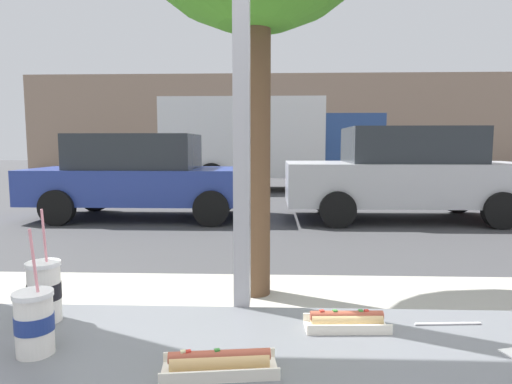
{
  "coord_description": "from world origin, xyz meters",
  "views": [
    {
      "loc": [
        0.1,
        -1.29,
        1.44
      ],
      "look_at": [
        -0.07,
        3.06,
        0.96
      ],
      "focal_mm": 30.58,
      "sensor_mm": 36.0,
      "label": 1
    }
  ],
  "objects_px": {
    "soda_cup_right": "(44,290)",
    "box_truck": "(267,141)",
    "parked_car_silver": "(406,173)",
    "hotdog_tray_near": "(220,362)",
    "soda_cup_left": "(34,322)",
    "parked_car_blue": "(144,176)",
    "hotdog_tray_far": "(346,321)"
  },
  "relations": [
    {
      "from": "hotdog_tray_near",
      "to": "box_truck",
      "type": "relative_size",
      "value": 0.04
    },
    {
      "from": "soda_cup_right",
      "to": "hotdog_tray_far",
      "type": "xyz_separation_m",
      "value": [
        0.87,
        -0.02,
        -0.07
      ]
    },
    {
      "from": "parked_car_silver",
      "to": "box_truck",
      "type": "bearing_deg",
      "value": 116.29
    },
    {
      "from": "parked_car_blue",
      "to": "hotdog_tray_near",
      "type": "bearing_deg",
      "value": -72.2
    },
    {
      "from": "soda_cup_left",
      "to": "parked_car_silver",
      "type": "xyz_separation_m",
      "value": [
        3.12,
        7.4,
        -0.12
      ]
    },
    {
      "from": "soda_cup_right",
      "to": "parked_car_blue",
      "type": "bearing_deg",
      "value": 104.45
    },
    {
      "from": "box_truck",
      "to": "parked_car_blue",
      "type": "bearing_deg",
      "value": -113.14
    },
    {
      "from": "box_truck",
      "to": "soda_cup_right",
      "type": "bearing_deg",
      "value": -92.22
    },
    {
      "from": "hotdog_tray_far",
      "to": "parked_car_silver",
      "type": "distance_m",
      "value": 7.59
    },
    {
      "from": "soda_cup_left",
      "to": "soda_cup_right",
      "type": "distance_m",
      "value": 0.21
    },
    {
      "from": "soda_cup_right",
      "to": "box_truck",
      "type": "xyz_separation_m",
      "value": [
        0.49,
        12.69,
        0.55
      ]
    },
    {
      "from": "soda_cup_left",
      "to": "hotdog_tray_far",
      "type": "relative_size",
      "value": 1.33
    },
    {
      "from": "soda_cup_right",
      "to": "box_truck",
      "type": "relative_size",
      "value": 0.05
    },
    {
      "from": "hotdog_tray_far",
      "to": "hotdog_tray_near",
      "type": "bearing_deg",
      "value": -143.0
    },
    {
      "from": "parked_car_blue",
      "to": "box_truck",
      "type": "relative_size",
      "value": 0.67
    },
    {
      "from": "soda_cup_left",
      "to": "soda_cup_right",
      "type": "bearing_deg",
      "value": 111.87
    },
    {
      "from": "box_truck",
      "to": "soda_cup_left",
      "type": "bearing_deg",
      "value": -91.83
    },
    {
      "from": "soda_cup_right",
      "to": "hotdog_tray_far",
      "type": "height_order",
      "value": "soda_cup_right"
    },
    {
      "from": "soda_cup_right",
      "to": "soda_cup_left",
      "type": "bearing_deg",
      "value": -68.13
    },
    {
      "from": "soda_cup_left",
      "to": "box_truck",
      "type": "height_order",
      "value": "box_truck"
    },
    {
      "from": "hotdog_tray_near",
      "to": "hotdog_tray_far",
      "type": "height_order",
      "value": "same"
    },
    {
      "from": "hotdog_tray_near",
      "to": "soda_cup_left",
      "type": "bearing_deg",
      "value": 171.49
    },
    {
      "from": "soda_cup_right",
      "to": "box_truck",
      "type": "height_order",
      "value": "box_truck"
    },
    {
      "from": "parked_car_blue",
      "to": "soda_cup_left",
      "type": "bearing_deg",
      "value": -75.34
    },
    {
      "from": "soda_cup_left",
      "to": "hotdog_tray_near",
      "type": "xyz_separation_m",
      "value": [
        0.46,
        -0.07,
        -0.06
      ]
    },
    {
      "from": "parked_car_blue",
      "to": "box_truck",
      "type": "xyz_separation_m",
      "value": [
        2.35,
        5.49,
        0.73
      ]
    },
    {
      "from": "parked_car_silver",
      "to": "box_truck",
      "type": "height_order",
      "value": "box_truck"
    },
    {
      "from": "hotdog_tray_near",
      "to": "parked_car_blue",
      "type": "height_order",
      "value": "parked_car_blue"
    },
    {
      "from": "soda_cup_left",
      "to": "hotdog_tray_near",
      "type": "bearing_deg",
      "value": -8.51
    },
    {
      "from": "hotdog_tray_far",
      "to": "parked_car_silver",
      "type": "bearing_deg",
      "value": 72.07
    },
    {
      "from": "parked_car_silver",
      "to": "hotdog_tray_near",
      "type": "bearing_deg",
      "value": -109.62
    },
    {
      "from": "soda_cup_right",
      "to": "parked_car_silver",
      "type": "height_order",
      "value": "parked_car_silver"
    }
  ]
}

